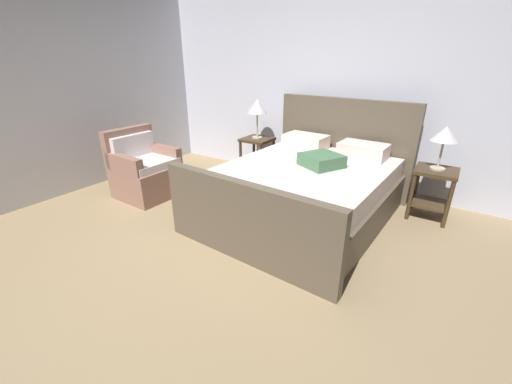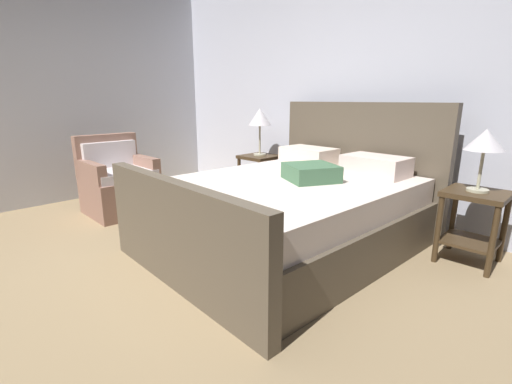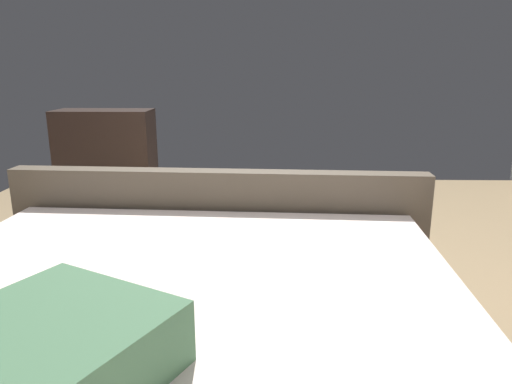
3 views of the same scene
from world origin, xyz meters
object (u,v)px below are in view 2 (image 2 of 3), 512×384
(nightstand_right, at_px, (473,215))
(table_lamp_left, at_px, (260,118))
(armchair, at_px, (118,183))
(table_lamp_right, at_px, (485,142))
(bed, at_px, (291,209))
(nightstand_left, at_px, (260,170))

(nightstand_right, xyz_separation_m, table_lamp_left, (-2.51, 0.13, 0.67))
(table_lamp_left, height_order, armchair, table_lamp_left)
(table_lamp_right, bearing_deg, armchair, -157.47)
(bed, bearing_deg, table_lamp_left, 144.51)
(table_lamp_right, distance_m, nightstand_left, 2.58)
(table_lamp_right, distance_m, armchair, 3.68)
(armchair, bearing_deg, table_lamp_left, 61.27)
(nightstand_left, relative_size, armchair, 0.67)
(nightstand_left, height_order, armchair, armchair)
(nightstand_right, bearing_deg, table_lamp_left, 176.93)
(table_lamp_right, xyz_separation_m, armchair, (-3.35, -1.39, -0.64))
(table_lamp_right, relative_size, table_lamp_left, 0.82)
(nightstand_right, xyz_separation_m, armchair, (-3.35, -1.39, -0.06))
(nightstand_right, bearing_deg, armchair, -157.47)
(nightstand_left, height_order, table_lamp_left, table_lamp_left)
(bed, xyz_separation_m, nightstand_left, (-1.26, 0.90, 0.05))
(bed, height_order, armchair, bed)
(table_lamp_right, bearing_deg, nightstand_right, -146.31)
(table_lamp_right, bearing_deg, bed, -148.62)
(table_lamp_right, bearing_deg, nightstand_left, 176.93)
(bed, bearing_deg, table_lamp_right, 31.38)
(bed, relative_size, table_lamp_right, 4.88)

